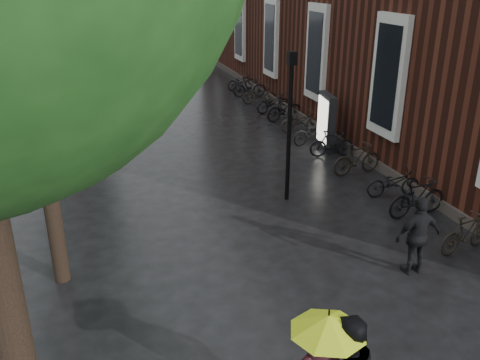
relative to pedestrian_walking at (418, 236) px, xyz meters
name	(u,v)px	position (x,y,z in m)	size (l,w,h in m)	color
lime_umbrella	(328,324)	(-3.60, -3.05, 0.92)	(1.00, 1.00, 1.49)	black
pedestrian_walking	(418,236)	(0.00, 0.00, 0.00)	(1.01, 0.42, 1.72)	black
parked_bicycles	(304,124)	(1.69, 9.57, -0.39)	(1.97, 18.51, 1.04)	black
ad_lightbox	(326,122)	(1.79, 7.95, 0.13)	(0.30, 1.30, 1.96)	black
lamp_post	(290,114)	(-1.16, 4.24, 1.59)	(0.21, 0.21, 4.04)	black
cycle_sign	(88,85)	(-6.10, 13.31, 0.83)	(0.13, 0.47, 2.56)	#262628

